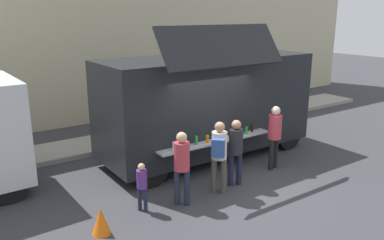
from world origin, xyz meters
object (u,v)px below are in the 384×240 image
object	(u,v)px
trash_bin	(261,105)
child_near_queue	(142,183)
customer_mid_with_backpack	(219,151)
customer_rear_waiting	(182,162)
customer_extra_browsing	(275,132)
customer_front_ordering	(236,147)
food_truck_main	(208,103)
traffic_cone_orange	(101,221)

from	to	relation	value
trash_bin	child_near_queue	bearing A→B (deg)	-150.86
customer_mid_with_backpack	customer_rear_waiting	bearing A→B (deg)	134.18
customer_extra_browsing	child_near_queue	distance (m)	4.04
customer_front_ordering	customer_extra_browsing	size ratio (longest dim) A/B	0.95
food_truck_main	customer_mid_with_backpack	distance (m)	2.58
traffic_cone_orange	customer_rear_waiting	world-z (taller)	customer_rear_waiting
traffic_cone_orange	customer_extra_browsing	xyz separation A→B (m)	(5.10, 0.46, 0.76)
food_truck_main	customer_rear_waiting	bearing A→B (deg)	-136.70
child_near_queue	traffic_cone_orange	bearing A→B (deg)	166.70
traffic_cone_orange	trash_bin	size ratio (longest dim) A/B	0.56
food_truck_main	customer_extra_browsing	distance (m)	2.10
trash_bin	customer_rear_waiting	world-z (taller)	customer_rear_waiting
child_near_queue	trash_bin	bearing A→B (deg)	-2.60
traffic_cone_orange	customer_rear_waiting	distance (m)	2.06
customer_extra_browsing	child_near_queue	bearing A→B (deg)	74.13
customer_front_ordering	customer_extra_browsing	world-z (taller)	customer_extra_browsing
trash_bin	customer_extra_browsing	xyz separation A→B (m)	(-3.60, -4.15, 0.55)
trash_bin	customer_mid_with_backpack	bearing A→B (deg)	-142.04
trash_bin	customer_mid_with_backpack	world-z (taller)	customer_mid_with_backpack
customer_extra_browsing	child_near_queue	world-z (taller)	customer_extra_browsing
traffic_cone_orange	customer_front_ordering	distance (m)	3.63
customer_mid_with_backpack	customer_extra_browsing	size ratio (longest dim) A/B	0.99
customer_rear_waiting	customer_extra_browsing	bearing A→B (deg)	-43.17
customer_mid_with_backpack	customer_rear_waiting	world-z (taller)	customer_mid_with_backpack
traffic_cone_orange	customer_rear_waiting	size ratio (longest dim) A/B	0.33
food_truck_main	customer_mid_with_backpack	world-z (taller)	food_truck_main
food_truck_main	customer_rear_waiting	world-z (taller)	food_truck_main
trash_bin	customer_extra_browsing	world-z (taller)	customer_extra_browsing
customer_front_ordering	customer_extra_browsing	xyz separation A→B (m)	(1.54, 0.21, 0.05)
customer_rear_waiting	customer_extra_browsing	distance (m)	3.19
customer_front_ordering	customer_extra_browsing	distance (m)	1.56
child_near_queue	customer_rear_waiting	bearing A→B (deg)	-47.63
food_truck_main	child_near_queue	bearing A→B (deg)	-148.51
food_truck_main	trash_bin	bearing A→B (deg)	27.53
traffic_cone_orange	customer_mid_with_backpack	distance (m)	3.05
trash_bin	customer_rear_waiting	distance (m)	8.14
customer_front_ordering	traffic_cone_orange	bearing A→B (deg)	111.62
customer_front_ordering	trash_bin	bearing A→B (deg)	-31.98
customer_extra_browsing	customer_rear_waiting	bearing A→B (deg)	78.83
traffic_cone_orange	customer_extra_browsing	bearing A→B (deg)	5.13
food_truck_main	trash_bin	distance (m)	5.15
customer_front_ordering	customer_mid_with_backpack	world-z (taller)	customer_mid_with_backpack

